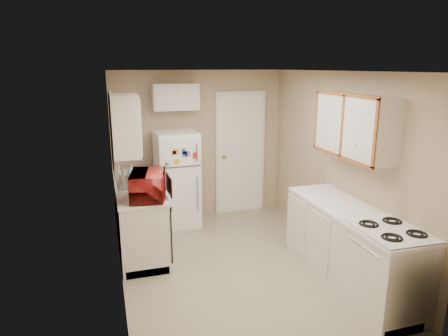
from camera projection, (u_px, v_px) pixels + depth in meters
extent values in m
plane|color=#B6AD8F|center=(235.00, 264.00, 5.09)|extent=(3.80, 3.80, 0.00)
plane|color=white|center=(237.00, 71.00, 4.49)|extent=(3.80, 3.80, 0.00)
plane|color=tan|center=(116.00, 183.00, 4.40)|extent=(3.80, 3.80, 0.00)
plane|color=tan|center=(338.00, 166.00, 5.19)|extent=(3.80, 3.80, 0.00)
plane|color=tan|center=(199.00, 145.00, 6.55)|extent=(2.80, 2.80, 0.00)
plane|color=tan|center=(316.00, 236.00, 3.03)|extent=(2.80, 2.80, 0.00)
cube|color=silver|center=(139.00, 216.00, 5.50)|extent=(0.60, 1.80, 0.90)
cube|color=black|center=(167.00, 227.00, 5.02)|extent=(0.03, 0.58, 0.72)
cube|color=gray|center=(137.00, 185.00, 5.54)|extent=(0.54, 0.74, 0.16)
imported|color=maroon|center=(148.00, 186.00, 4.80)|extent=(0.64, 0.43, 0.39)
imported|color=white|center=(131.00, 171.00, 5.72)|extent=(0.11, 0.11, 0.19)
cube|color=silver|center=(114.00, 133.00, 5.28)|extent=(0.10, 0.98, 1.08)
cube|color=silver|center=(125.00, 126.00, 4.49)|extent=(0.30, 0.45, 0.70)
cube|color=white|center=(177.00, 180.00, 6.16)|extent=(0.64, 0.62, 1.50)
cube|color=silver|center=(175.00, 97.00, 6.10)|extent=(0.70, 0.30, 0.40)
cube|color=white|center=(240.00, 153.00, 6.76)|extent=(0.86, 0.06, 2.08)
cube|color=silver|center=(349.00, 247.00, 4.55)|extent=(0.60, 2.00, 0.90)
cube|color=white|center=(387.00, 271.00, 3.99)|extent=(0.64, 0.78, 0.92)
cube|color=silver|center=(355.00, 126.00, 4.53)|extent=(0.30, 1.20, 0.70)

